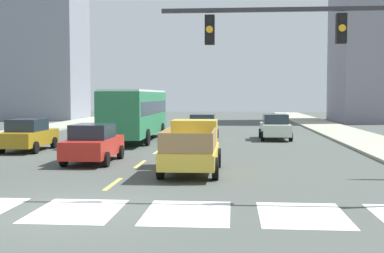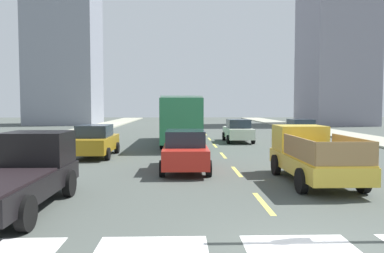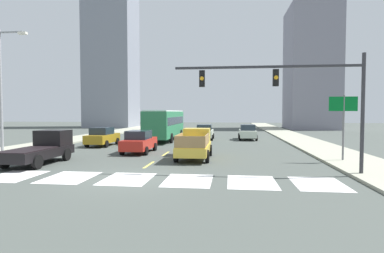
{
  "view_description": "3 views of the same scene",
  "coord_description": "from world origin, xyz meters",
  "views": [
    {
      "loc": [
        4.04,
        -12.72,
        2.98
      ],
      "look_at": [
        1.6,
        17.05,
        1.15
      ],
      "focal_mm": 47.7,
      "sensor_mm": 36.0,
      "label": 1
    },
    {
      "loc": [
        -2.31,
        -6.19,
        2.76
      ],
      "look_at": [
        -1.63,
        17.26,
        1.42
      ],
      "focal_mm": 34.47,
      "sensor_mm": 36.0,
      "label": 2
    },
    {
      "loc": [
        4.73,
        -14.1,
        3.15
      ],
      "look_at": [
        1.87,
        10.05,
        2.02
      ],
      "focal_mm": 29.3,
      "sensor_mm": 36.0,
      "label": 3
    }
  ],
  "objects": [
    {
      "name": "sedan_near_right",
      "position": [
        -2.15,
        9.29,
        0.86
      ],
      "size": [
        2.02,
        4.4,
        1.72
      ],
      "rotation": [
        0.0,
        0.0,
        0.05
      ],
      "color": "red",
      "rests_on": "ground"
    },
    {
      "name": "sedan_far",
      "position": [
        1.98,
        21.47,
        0.86
      ],
      "size": [
        2.02,
        4.4,
        1.72
      ],
      "rotation": [
        0.0,
        0.0,
        0.0
      ],
      "color": "beige",
      "rests_on": "ground"
    },
    {
      "name": "lane_dash_1",
      "position": [
        0.0,
        9.0,
        0.0
      ],
      "size": [
        0.16,
        2.4,
        0.01
      ],
      "primitive_type": "cube",
      "color": "#D3C551",
      "rests_on": "ground"
    },
    {
      "name": "lane_dash_3",
      "position": [
        0.0,
        19.0,
        0.0
      ],
      "size": [
        0.16,
        2.4,
        0.01
      ],
      "primitive_type": "cube",
      "color": "#D3C551",
      "rests_on": "ground"
    },
    {
      "name": "lane_dash_0",
      "position": [
        0.0,
        4.0,
        0.0
      ],
      "size": [
        0.16,
        2.4,
        0.01
      ],
      "primitive_type": "cube",
      "color": "#D3C551",
      "rests_on": "ground"
    },
    {
      "name": "lane_dash_2",
      "position": [
        0.0,
        14.0,
        0.0
      ],
      "size": [
        0.16,
        2.4,
        0.01
      ],
      "primitive_type": "cube",
      "color": "#D3C551",
      "rests_on": "ground"
    },
    {
      "name": "block_mid_left",
      "position": [
        19.79,
        46.61,
        11.21
      ],
      "size": [
        8.43,
        10.65,
        22.42
      ],
      "primitive_type": "cube",
      "color": "gray",
      "rests_on": "ground"
    },
    {
      "name": "sidewalk_left",
      "position": [
        -12.57,
        18.0,
        0.07
      ],
      "size": [
        3.97,
        110.0,
        0.15
      ],
      "primitive_type": "cube",
      "color": "#9E9E8A",
      "rests_on": "ground"
    },
    {
      "name": "lane_dash_4",
      "position": [
        0.0,
        24.0,
        0.0
      ],
      "size": [
        0.16,
        2.4,
        0.01
      ],
      "primitive_type": "cube",
      "color": "#D3C551",
      "rests_on": "ground"
    },
    {
      "name": "city_bus",
      "position": [
        -2.3,
        19.94,
        1.95
      ],
      "size": [
        2.72,
        10.8,
        3.32
      ],
      "rotation": [
        0.0,
        0.0,
        0.01
      ],
      "color": "#29784B",
      "rests_on": "ground"
    },
    {
      "name": "lane_dash_5",
      "position": [
        0.0,
        29.0,
        0.0
      ],
      "size": [
        0.16,
        2.4,
        0.01
      ],
      "primitive_type": "cube",
      "color": "#D3C551",
      "rests_on": "ground"
    },
    {
      "name": "tower_tall_centre",
      "position": [
        -19.32,
        48.33,
        17.64
      ],
      "size": [
        9.51,
        8.19,
        35.28
      ],
      "primitive_type": "cube",
      "color": "gray",
      "rests_on": "ground"
    },
    {
      "name": "sedan_near_left",
      "position": [
        -6.94,
        13.68,
        0.86
      ],
      "size": [
        2.02,
        4.4,
        1.72
      ],
      "rotation": [
        0.0,
        0.0,
        -0.02
      ],
      "color": "#9E7818",
      "rests_on": "ground"
    },
    {
      "name": "lane_dash_7",
      "position": [
        0.0,
        39.0,
        0.0
      ],
      "size": [
        0.16,
        2.4,
        0.01
      ],
      "primitive_type": "cube",
      "color": "#D3C551",
      "rests_on": "ground"
    },
    {
      "name": "pickup_dark",
      "position": [
        -6.69,
        3.89,
        0.92
      ],
      "size": [
        2.18,
        5.2,
        1.96
      ],
      "rotation": [
        0.0,
        0.0,
        0.05
      ],
      "color": "black",
      "rests_on": "ground"
    },
    {
      "name": "lane_dash_6",
      "position": [
        0.0,
        34.0,
        0.0
      ],
      "size": [
        0.16,
        2.4,
        0.01
      ],
      "primitive_type": "cube",
      "color": "#D3C551",
      "rests_on": "ground"
    },
    {
      "name": "sedan_mid",
      "position": [
        6.83,
        21.84,
        0.86
      ],
      "size": [
        2.02,
        4.4,
        1.72
      ],
      "rotation": [
        0.0,
        0.0,
        -0.01
      ],
      "color": "silver",
      "rests_on": "ground"
    },
    {
      "name": "pickup_stakebed",
      "position": [
        2.43,
        7.12,
        0.94
      ],
      "size": [
        2.18,
        5.2,
        1.96
      ],
      "rotation": [
        0.0,
        0.0,
        0.0
      ],
      "color": "gold",
      "rests_on": "ground"
    }
  ]
}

